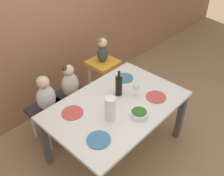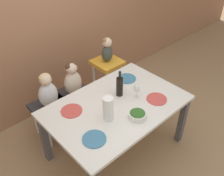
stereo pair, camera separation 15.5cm
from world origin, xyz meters
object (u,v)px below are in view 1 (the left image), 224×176
Objects in this scene: chair_far_left at (49,113)px; chair_far_center at (72,99)px; paper_towel_roll at (110,109)px; chair_right_highchair at (103,71)px; person_child_center at (70,81)px; dinner_plate_back_left at (72,113)px; dinner_plate_front_right at (156,97)px; person_child_left at (45,94)px; dinner_plate_front_left at (99,140)px; salad_bowl_large at (139,113)px; wine_bottle at (119,86)px; wine_glass_near at (136,87)px; dinner_plate_back_right at (124,78)px; person_baby_right at (102,49)px.

chair_far_center is at bearing 0.00° from chair_far_left.
chair_right_highchair is at bearing 48.68° from paper_towel_roll.
dinner_plate_back_left is (-0.37, -0.51, 0.03)m from person_child_center.
dinner_plate_front_right is at bearing -98.43° from chair_right_highchair.
person_child_left is 1.00× the size of person_child_center.
dinner_plate_back_left is at bearing -126.17° from chair_far_center.
dinner_plate_front_left and dinner_plate_front_right have the same top height.
salad_bowl_large is at bearing -67.64° from chair_far_left.
wine_bottle is (-0.39, -0.65, 0.26)m from chair_right_highchair.
paper_towel_roll is 0.47m from wine_glass_near.
paper_towel_roll is (-0.75, -0.85, 0.28)m from chair_right_highchair.
dinner_plate_back_right is at bearing 29.83° from paper_towel_roll.
person_baby_right reaches higher than person_child_left.
dinner_plate_front_left is 1.00× the size of dinner_plate_back_left.
person_baby_right is at bearing 58.77° from wine_bottle.
person_child_center is 0.88m from paper_towel_roll.
salad_bowl_large is at bearing -116.59° from chair_right_highchair.
dinner_plate_front_right is at bearing -65.99° from chair_far_center.
person_baby_right is at bearing 77.92° from dinner_plate_back_right.
wine_glass_near is at bearing -68.82° from person_child_center.
person_child_center is at bearing 135.18° from dinner_plate_back_right.
chair_right_highchair is 3.26× the size of dinner_plate_back_right.
wine_glass_near reaches higher than chair_far_left.
paper_towel_roll reaches higher than dinner_plate_front_right.
person_baby_right reaches higher than dinner_plate_back_left.
chair_right_highchair is at bearing 77.89° from dinner_plate_back_right.
person_child_center is at bearing 65.47° from dinner_plate_front_left.
chair_right_highchair is (0.59, 0.00, 0.18)m from chair_far_center.
person_child_left reaches higher than chair_far_center.
person_child_center reaches higher than dinner_plate_back_right.
dinner_plate_front_left is at bearing -157.12° from paper_towel_roll.
chair_far_center is at bearing 93.70° from salad_bowl_large.
chair_far_left is at bearing -179.87° from person_child_center.
salad_bowl_large is at bearing -50.53° from dinner_plate_back_left.
dinner_plate_back_left is at bearing -152.10° from chair_right_highchair.
chair_right_highchair is 0.80m from wine_bottle.
salad_bowl_large is at bearing -39.93° from paper_towel_roll.
person_child_center is 0.63m from dinner_plate_back_left.
dinner_plate_back_right is (0.48, -0.48, 0.33)m from chair_far_center.
dinner_plate_back_right reaches higher than chair_right_highchair.
chair_far_center is 1.38× the size of person_baby_right.
dinner_plate_front_left is 1.00× the size of dinner_plate_back_right.
chair_far_center is at bearing 65.45° from dinner_plate_front_left.
person_child_left reaches higher than dinner_plate_front_left.
person_baby_right is (0.59, 0.00, 0.22)m from person_child_center.
person_baby_right is at bearing 90.00° from chair_right_highchair.
chair_far_left is at bearing -180.00° from chair_right_highchair.
person_child_center is 1.09m from dinner_plate_front_right.
dinner_plate_front_right reaches higher than chair_right_highchair.
person_child_left is 0.36m from person_child_center.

